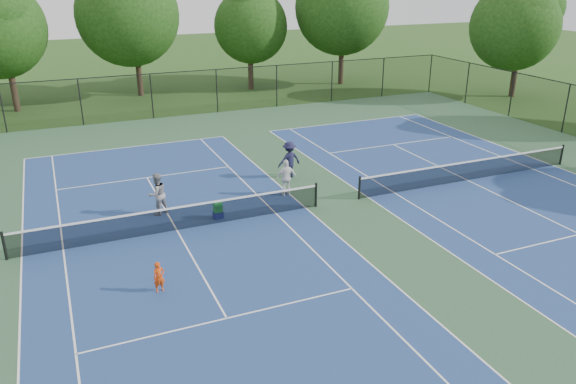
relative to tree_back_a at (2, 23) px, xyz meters
name	(u,v)px	position (x,y,z in m)	size (l,w,h in m)	color
ground	(338,203)	(13.00, -24.00, -6.04)	(140.00, 140.00, 0.00)	#234716
court_pad	(338,203)	(13.00, -24.00, -6.03)	(36.00, 36.00, 0.01)	#2D5036
tennis_court_left	(177,228)	(6.00, -24.00, -5.94)	(12.00, 23.83, 1.07)	navy
tennis_court_right	(468,179)	(20.00, -24.00, -5.94)	(12.00, 23.83, 1.07)	navy
perimeter_fence	(339,168)	(13.00, -24.00, -4.44)	(36.08, 36.08, 3.02)	black
tree_back_a	(2,23)	(0.00, 0.00, 0.00)	(6.80, 6.80, 9.15)	#2D2116
tree_back_b	(133,9)	(9.00, 2.00, 0.56)	(7.60, 7.60, 10.03)	#2D2116
tree_back_c	(249,21)	(18.00, 1.00, -0.56)	(6.00, 6.00, 8.40)	#2D2116
tree_back_d	(343,2)	(26.00, 0.00, 0.79)	(7.80, 7.80, 10.37)	#2D2116
tree_side_e	(522,20)	(36.00, -10.00, -0.23)	(6.60, 6.60, 8.87)	#2D2116
child_player	(159,277)	(4.54, -28.16, -5.53)	(0.37, 0.24, 1.01)	#D4400E
instructor	(157,194)	(5.68, -22.15, -5.15)	(0.86, 0.67, 1.77)	gray
bystander_a	(286,178)	(11.34, -22.26, -5.22)	(0.96, 0.40, 1.64)	white
bystander_b	(289,160)	(12.36, -20.21, -5.15)	(1.15, 0.66, 1.79)	#1A1A39
ball_crate	(218,215)	(7.80, -23.52, -5.89)	(0.38, 0.30, 0.29)	navy
ball_hopper	(218,207)	(7.80, -23.52, -5.54)	(0.34, 0.28, 0.42)	green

